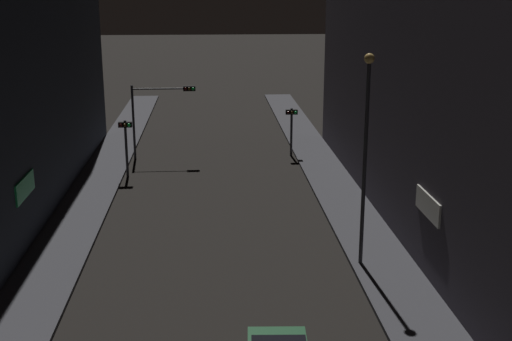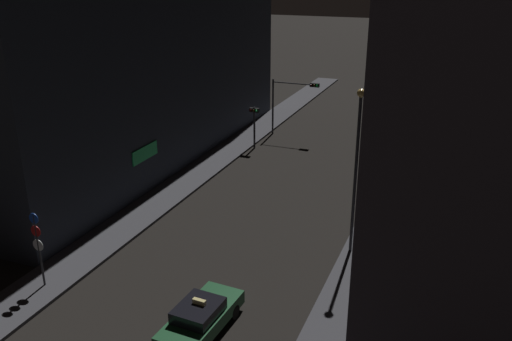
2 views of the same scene
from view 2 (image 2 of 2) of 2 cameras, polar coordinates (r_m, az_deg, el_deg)
sidewalk_left at (r=44.48m, az=-2.51°, el=2.38°), size 2.68×61.87×0.17m
sidewalk_right at (r=41.09m, az=15.22°, el=0.04°), size 2.68×61.87×0.17m
building_facade_left at (r=41.51m, az=-11.60°, el=12.07°), size 7.53×33.22×16.24m
taxi at (r=22.96m, az=-5.87°, el=-15.18°), size 2.05×4.54×1.62m
traffic_light_overhead at (r=47.12m, az=3.70°, el=7.89°), size 4.21×0.41×4.96m
traffic_light_left_kerb at (r=43.95m, az=-0.18°, el=5.49°), size 0.80×0.42×3.50m
traffic_light_right_kerb at (r=45.69m, az=14.41°, el=5.25°), size 0.80×0.41×3.28m
sign_pole_left at (r=26.67m, az=-22.06°, el=-7.14°), size 0.58×0.10×3.71m
street_lamp_near_block at (r=27.00m, az=10.59°, el=1.30°), size 0.41×0.41×8.61m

